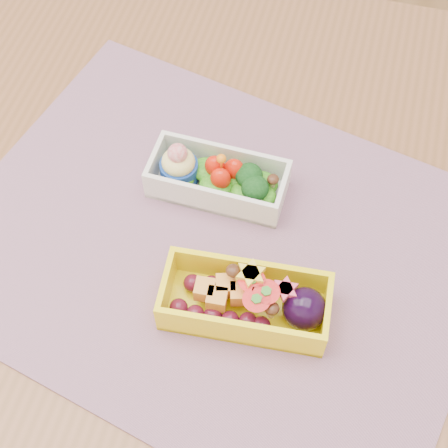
% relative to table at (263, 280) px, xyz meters
% --- Properties ---
extents(ground, '(3.00, 3.00, 0.00)m').
position_rel_table_xyz_m(ground, '(0.00, 0.00, -0.65)').
color(ground, olive).
extents(table, '(1.20, 0.80, 0.75)m').
position_rel_table_xyz_m(table, '(0.00, 0.00, 0.00)').
color(table, brown).
rests_on(table, ground).
extents(placemat, '(0.60, 0.51, 0.00)m').
position_rel_table_xyz_m(placemat, '(-0.05, -0.03, 0.10)').
color(placemat, gray).
rests_on(placemat, table).
extents(bento_white, '(0.15, 0.07, 0.06)m').
position_rel_table_xyz_m(bento_white, '(-0.07, 0.04, 0.12)').
color(bento_white, silver).
rests_on(bento_white, placemat).
extents(bento_yellow, '(0.16, 0.08, 0.05)m').
position_rel_table_xyz_m(bento_yellow, '(0.00, -0.09, 0.12)').
color(bento_yellow, yellow).
rests_on(bento_yellow, placemat).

